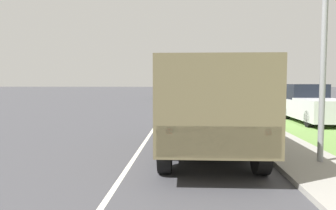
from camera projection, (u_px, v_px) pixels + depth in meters
The scene contains 9 objects.
ground_plane at pixel (174, 99), 40.24m from camera, with size 180.00×180.00×0.00m, color #424247.
lane_centre_stripe at pixel (174, 99), 40.24m from camera, with size 0.12×120.00×0.00m.
sidewalk_right at pixel (211, 98), 40.00m from camera, with size 1.80×120.00×0.12m.
grass_strip_right at pixel (247, 99), 39.78m from camera, with size 7.00×120.00×0.02m.
military_truck at pixel (206, 101), 9.60m from camera, with size 2.46×7.20×2.63m.
car_nearest_ahead at pixel (188, 102), 20.94m from camera, with size 1.78×4.45×1.75m.
car_second_ahead at pixel (193, 96), 31.02m from camera, with size 1.88×4.04×1.60m.
car_third_ahead at pixel (162, 93), 40.73m from camera, with size 1.81×4.35×1.42m.
pickup_truck at pixel (313, 105), 16.76m from camera, with size 2.03×5.01×1.94m.
Camera 1 is at (1.39, -0.18, 2.10)m, focal length 35.00 mm.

